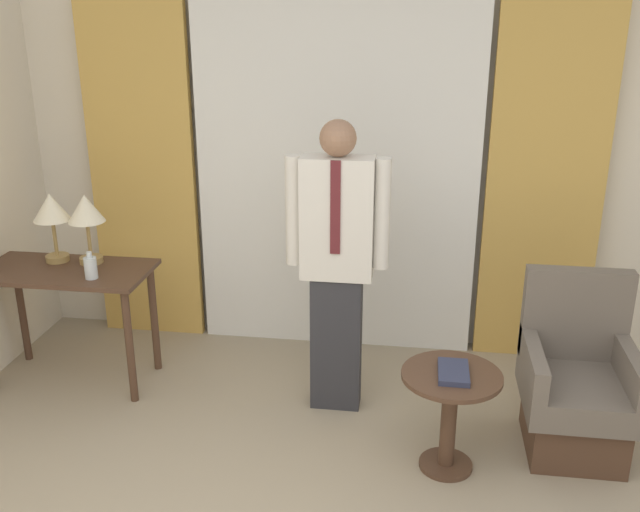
# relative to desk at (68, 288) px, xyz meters

# --- Properties ---
(wall_back) EXTENTS (10.00, 0.06, 2.70)m
(wall_back) POSITION_rel_desk_xyz_m (1.63, 0.93, 0.70)
(wall_back) COLOR silver
(wall_back) RESTS_ON ground_plane
(curtain_sheer_center) EXTENTS (1.94, 0.06, 2.58)m
(curtain_sheer_center) POSITION_rel_desk_xyz_m (1.63, 0.80, 0.64)
(curtain_sheer_center) COLOR white
(curtain_sheer_center) RESTS_ON ground_plane
(curtain_drape_left) EXTENTS (0.76, 0.06, 2.58)m
(curtain_drape_left) POSITION_rel_desk_xyz_m (0.24, 0.80, 0.64)
(curtain_drape_left) COLOR gold
(curtain_drape_left) RESTS_ON ground_plane
(curtain_drape_right) EXTENTS (0.76, 0.06, 2.58)m
(curtain_drape_right) POSITION_rel_desk_xyz_m (3.02, 0.80, 0.64)
(curtain_drape_right) COLOR gold
(curtain_drape_right) RESTS_ON ground_plane
(desk) EXTENTS (1.07, 0.54, 0.79)m
(desk) POSITION_rel_desk_xyz_m (0.00, 0.00, 0.00)
(desk) COLOR #4C3323
(desk) RESTS_ON ground_plane
(table_lamp_left) EXTENTS (0.23, 0.23, 0.45)m
(table_lamp_left) POSITION_rel_desk_xyz_m (-0.12, 0.13, 0.47)
(table_lamp_left) COLOR #9E7F47
(table_lamp_left) RESTS_ON desk
(table_lamp_right) EXTENTS (0.23, 0.23, 0.45)m
(table_lamp_right) POSITION_rel_desk_xyz_m (0.12, 0.13, 0.47)
(table_lamp_right) COLOR #9E7F47
(table_lamp_right) RESTS_ON desk
(bottle_by_lamp) EXTENTS (0.08, 0.08, 0.17)m
(bottle_by_lamp) POSITION_rel_desk_xyz_m (0.24, -0.12, 0.20)
(bottle_by_lamp) COLOR silver
(bottle_by_lamp) RESTS_ON desk
(person) EXTENTS (0.60, 0.21, 1.78)m
(person) POSITION_rel_desk_xyz_m (1.74, -0.07, 0.33)
(person) COLOR #2D2D33
(person) RESTS_ON ground_plane
(armchair) EXTENTS (0.59, 0.63, 0.98)m
(armchair) POSITION_rel_desk_xyz_m (3.11, -0.31, -0.30)
(armchair) COLOR #4C3323
(armchair) RESTS_ON ground_plane
(side_table) EXTENTS (0.53, 0.53, 0.57)m
(side_table) POSITION_rel_desk_xyz_m (2.41, -0.62, -0.26)
(side_table) COLOR #4C3323
(side_table) RESTS_ON ground_plane
(book) EXTENTS (0.16, 0.26, 0.03)m
(book) POSITION_rel_desk_xyz_m (2.42, -0.63, -0.07)
(book) COLOR #2D334C
(book) RESTS_ON side_table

